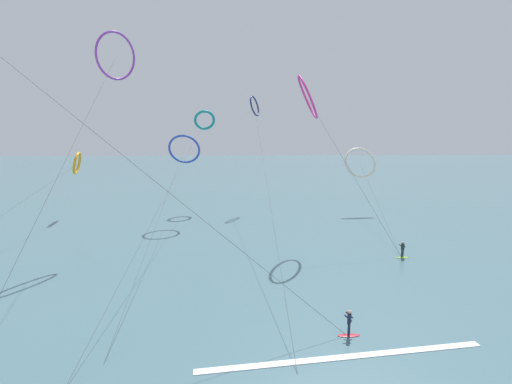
# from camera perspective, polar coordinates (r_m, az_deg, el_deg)

# --- Properties ---
(sea_water) EXTENTS (400.00, 200.00, 0.08)m
(sea_water) POSITION_cam_1_polar(r_m,az_deg,el_deg) (114.42, -1.81, 2.74)
(sea_water) COLOR #476B75
(sea_water) RESTS_ON ground
(surfer_crimson) EXTENTS (1.40, 0.70, 1.70)m
(surfer_crimson) POSITION_cam_1_polar(r_m,az_deg,el_deg) (24.91, 14.25, -19.35)
(surfer_crimson) COLOR red
(surfer_crimson) RESTS_ON ground
(surfer_lime) EXTENTS (1.40, 0.72, 1.70)m
(surfer_lime) POSITION_cam_1_polar(r_m,az_deg,el_deg) (40.53, 21.81, -8.46)
(surfer_lime) COLOR #8CC62D
(surfer_lime) RESTS_ON ground
(kite_cobalt) EXTENTS (4.54, 34.20, 12.51)m
(kite_cobalt) POSITION_cam_1_polar(r_m,az_deg,el_deg) (51.96, -11.10, 6.52)
(kite_cobalt) COLOR #2647B7
(kite_cobalt) RESTS_ON ground
(kite_violet) EXTENTS (3.58, 30.13, 23.52)m
(kite_violet) POSITION_cam_1_polar(r_m,az_deg,el_deg) (45.29, -20.96, 19.11)
(kite_violet) COLOR purple
(kite_violet) RESTS_ON ground
(kite_magenta) EXTENTS (10.29, 10.03, 19.13)m
(kite_magenta) POSITION_cam_1_polar(r_m,az_deg,el_deg) (43.26, 8.02, 14.38)
(kite_magenta) COLOR #CC288E
(kite_magenta) RESTS_ON ground
(kite_teal) EXTENTS (4.70, 47.77, 16.50)m
(kite_teal) POSITION_cam_1_polar(r_m,az_deg,el_deg) (62.75, -8.01, 10.97)
(kite_teal) COLOR teal
(kite_teal) RESTS_ON ground
(kite_amber) EXTENTS (1.82, 41.12, 9.95)m
(kite_amber) POSITION_cam_1_polar(r_m,az_deg,el_deg) (61.27, -26.10, 4.02)
(kite_amber) COLOR orange
(kite_amber) RESTS_ON ground
(kite_navy) EXTENTS (2.34, 47.50, 18.90)m
(kite_navy) POSITION_cam_1_polar(r_m,az_deg,el_deg) (62.84, -0.21, 13.16)
(kite_navy) COLOR navy
(kite_navy) RESTS_ON ground
(kite_ivory) EXTENTS (5.39, 24.00, 10.44)m
(kite_ivory) POSITION_cam_1_polar(r_m,az_deg,el_deg) (60.83, 15.89, 4.42)
(kite_ivory) COLOR silver
(kite_ivory) RESTS_ON ground
(wave_crest_far) EXTENTS (16.79, 2.47, 0.12)m
(wave_crest_far) POSITION_cam_1_polar(r_m,az_deg,el_deg) (23.24, 13.59, -23.75)
(wave_crest_far) COLOR white
(wave_crest_far) RESTS_ON ground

